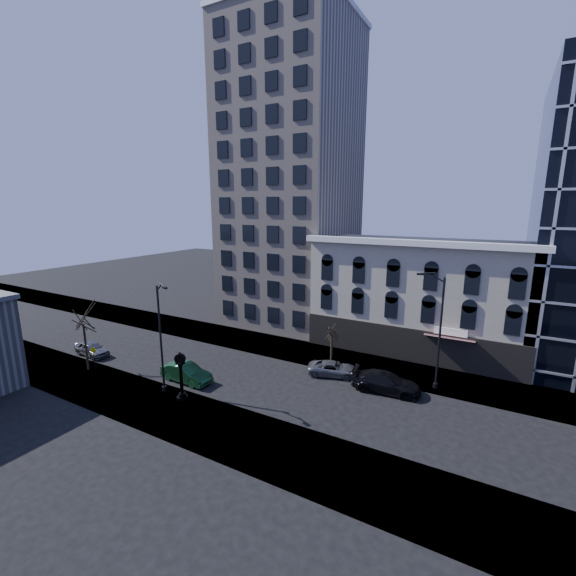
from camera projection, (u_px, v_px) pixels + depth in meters
The scene contains 15 objects.
ground at pixel (248, 377), 36.01m from camera, with size 160.00×160.00×0.00m, color black.
sidewalk_far at pixel (290, 349), 42.81m from camera, with size 160.00×6.00×0.12m, color gray.
sidewalk_near at pixel (188, 417), 29.18m from camera, with size 160.00×6.00×0.12m, color gray.
cream_tower at pixel (290, 178), 50.93m from camera, with size 15.90×15.40×42.50m.
victorian_row at pixel (419, 295), 42.52m from camera, with size 22.60×11.19×12.50m.
street_clock at pixel (181, 378), 31.30m from camera, with size 0.94×0.94×4.12m.
street_lamp_near at pixel (161, 310), 30.93m from camera, with size 2.38×1.26×9.81m.
street_lamp_far at pixel (433, 300), 32.23m from camera, with size 2.67×0.82×10.40m.
bare_tree_near at pixel (82, 314), 36.23m from camera, with size 4.33×4.33×7.44m.
bare_tree_far at pixel (332, 329), 38.49m from camera, with size 2.72×2.72×4.67m.
warning_sign at pixel (94, 353), 37.27m from camera, with size 0.74×0.18×2.28m.
car_near_a at pixel (92, 349), 41.04m from camera, with size 1.79×4.45×1.52m, color #595B60.
car_near_b at pixel (186, 373), 34.98m from camera, with size 1.75×5.03×1.66m, color #143F1E.
car_far_a at pixel (333, 369), 36.25m from camera, with size 2.19×4.74×1.32m, color #595B60.
car_far_b at pixel (386, 382), 33.07m from camera, with size 2.38×5.85×1.70m, color black.
Camera 1 is at (19.62, -27.31, 15.79)m, focal length 24.00 mm.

